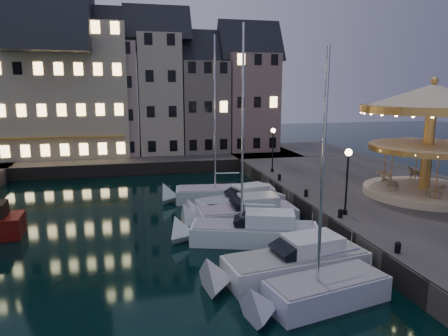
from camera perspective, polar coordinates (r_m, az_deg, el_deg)
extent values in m
plane|color=black|center=(23.28, 2.02, -11.63)|extent=(160.00, 160.00, 0.00)
cube|color=#474442|center=(34.16, 22.64, -3.89)|extent=(16.00, 56.00, 1.30)
cube|color=#474442|center=(49.50, -15.49, 1.03)|extent=(44.00, 12.00, 1.30)
cube|color=#47423A|center=(30.30, 10.15, -5.04)|extent=(0.15, 44.00, 1.30)
cube|color=#47423A|center=(43.54, -13.19, -0.21)|extent=(48.00, 0.15, 1.30)
cylinder|color=black|center=(26.30, 16.89, -6.05)|extent=(0.28, 0.28, 0.30)
cylinder|color=black|center=(25.86, 17.11, -2.34)|extent=(0.12, 0.12, 3.80)
sphere|color=#FFD18C|center=(25.47, 17.37, 2.15)|extent=(0.44, 0.44, 0.44)
cylinder|color=black|center=(38.22, 6.91, -0.33)|extent=(0.28, 0.28, 0.30)
cylinder|color=black|center=(37.91, 6.97, 2.26)|extent=(0.12, 0.12, 3.80)
sphere|color=#FFD18C|center=(37.65, 7.05, 5.34)|extent=(0.44, 0.44, 0.44)
cylinder|color=black|center=(38.22, 26.52, -1.44)|extent=(0.28, 0.28, 0.30)
cylinder|color=black|center=(37.92, 26.75, 1.14)|extent=(0.12, 0.12, 3.80)
sphere|color=#FFD18C|center=(37.66, 27.02, 4.21)|extent=(0.44, 0.44, 0.44)
cylinder|color=black|center=(21.25, 23.56, -10.53)|extent=(0.28, 0.28, 0.40)
sphere|color=black|center=(21.17, 23.61, -9.97)|extent=(0.30, 0.30, 0.30)
cylinder|color=black|center=(25.59, 16.28, -6.38)|extent=(0.28, 0.28, 0.40)
sphere|color=black|center=(25.52, 16.30, -5.91)|extent=(0.30, 0.30, 0.30)
cylinder|color=black|center=(29.87, 11.64, -3.64)|extent=(0.28, 0.28, 0.40)
sphere|color=black|center=(29.81, 11.66, -3.24)|extent=(0.30, 0.30, 0.30)
cylinder|color=black|center=(34.80, 7.92, -1.42)|extent=(0.28, 0.28, 0.40)
sphere|color=black|center=(34.75, 7.93, -1.06)|extent=(0.30, 0.30, 0.30)
cube|color=tan|center=(52.66, -28.45, 7.42)|extent=(5.00, 8.00, 11.00)
cube|color=slate|center=(51.46, -22.60, 8.41)|extent=(5.60, 8.00, 12.00)
cube|color=tan|center=(50.80, -15.82, 9.38)|extent=(6.20, 8.00, 13.00)
cube|color=#B2A88E|center=(50.84, -9.27, 10.22)|extent=(5.00, 8.00, 14.00)
cube|color=slate|center=(51.52, -3.09, 8.69)|extent=(5.60, 8.00, 11.00)
cube|color=gray|center=(52.87, 3.46, 9.29)|extent=(6.20, 8.00, 12.00)
cube|color=#C1B996|center=(51.43, -22.67, 10.08)|extent=(16.00, 9.00, 15.00)
cube|color=silver|center=(18.43, 14.47, -16.91)|extent=(5.63, 3.06, 1.30)
cube|color=gray|center=(18.13, 14.58, -15.04)|extent=(5.33, 2.85, 0.10)
cylinder|color=silver|center=(16.31, 13.91, -0.68)|extent=(0.14, 0.14, 9.33)
cube|color=silver|center=(20.48, 10.28, -13.75)|extent=(7.41, 3.31, 1.30)
cube|color=gray|center=(20.21, 10.35, -12.02)|extent=(7.03, 3.08, 0.10)
cube|color=silver|center=(20.48, 12.49, -10.50)|extent=(2.93, 2.13, 0.80)
cube|color=black|center=(19.81, 8.93, -11.43)|extent=(1.42, 1.81, 0.95)
cube|color=silver|center=(24.16, 4.34, -9.63)|extent=(7.80, 4.38, 1.30)
cube|color=gray|center=(23.93, 4.36, -8.13)|extent=(7.39, 4.10, 0.10)
cube|color=silver|center=(23.81, 6.56, -7.19)|extent=(3.21, 2.44, 0.80)
cube|color=black|center=(23.84, 2.92, -7.36)|extent=(1.66, 1.85, 0.97)
cylinder|color=silver|center=(22.79, 2.66, 3.90)|extent=(0.14, 0.14, 10.08)
cube|color=silver|center=(27.48, 3.28, -7.02)|extent=(6.63, 2.54, 1.30)
cube|color=gray|center=(27.28, 3.29, -5.68)|extent=(6.30, 2.34, 0.10)
cube|color=silver|center=(27.38, 4.91, -4.70)|extent=(2.52, 1.91, 0.80)
cube|color=black|center=(27.05, 2.22, -5.09)|extent=(1.13, 1.78, 0.92)
cube|color=silver|center=(30.07, 2.44, -5.40)|extent=(6.96, 3.89, 1.30)
cube|color=gray|center=(29.88, 2.45, -4.17)|extent=(6.60, 3.63, 0.10)
cube|color=silver|center=(30.17, 3.76, -3.18)|extent=(2.86, 2.26, 0.80)
cube|color=black|center=(29.54, 1.57, -3.68)|extent=(1.50, 1.79, 0.92)
cube|color=silver|center=(32.89, 0.13, -3.93)|extent=(8.20, 3.28, 1.30)
cube|color=#928C9D|center=(32.72, 0.13, -2.80)|extent=(7.78, 3.05, 0.10)
cylinder|color=silver|center=(31.78, -1.30, 6.57)|extent=(0.14, 0.14, 10.74)
cylinder|color=beige|center=(33.06, 26.60, -3.06)|extent=(8.54, 8.54, 0.53)
cylinder|color=gold|center=(32.44, 27.15, 3.07)|extent=(0.75, 0.75, 6.62)
cylinder|color=beige|center=(32.45, 27.14, 2.89)|extent=(7.90, 7.90, 0.19)
cylinder|color=gold|center=(32.48, 27.11, 2.55)|extent=(8.19, 8.19, 0.37)
cone|color=beige|center=(32.21, 27.70, 9.09)|extent=(9.82, 9.82, 1.71)
cylinder|color=gold|center=(32.24, 27.55, 7.49)|extent=(9.82, 9.82, 0.53)
sphere|color=gold|center=(32.21, 27.87, 10.98)|extent=(0.53, 0.53, 0.53)
imported|color=beige|center=(35.39, 29.40, -1.12)|extent=(1.78, 1.29, 1.07)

